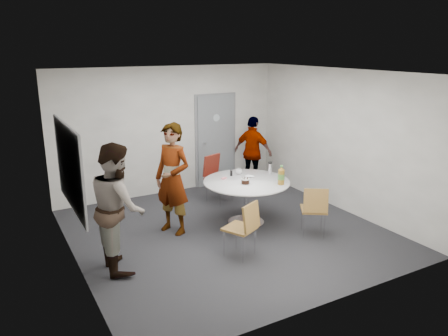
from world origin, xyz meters
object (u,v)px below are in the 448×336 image
door (216,141)px  chair_near_left (245,224)px  person_main (173,179)px  chair_far (216,173)px  table (248,187)px  person_right (253,152)px  whiteboard (69,167)px  person_left (118,207)px  chair_near_right (315,206)px

door → chair_near_left: 3.71m
chair_near_left → person_main: (-0.56, 1.40, 0.41)m
door → chair_far: door is taller
table → chair_far: size_ratio=1.58×
chair_far → person_right: bearing=-177.9°
whiteboard → person_left: (0.51, -0.51, -0.53)m
chair_far → person_right: 1.30m
person_right → table: bearing=118.2°
table → person_main: person_main is taller
whiteboard → person_right: whiteboard is taller
chair_near_right → person_left: 3.20m
door → chair_near_left: (-1.34, -3.42, -0.49)m
table → chair_near_left: (-0.76, -1.10, -0.15)m
chair_near_right → person_right: size_ratio=0.55×
door → person_right: size_ratio=1.33×
table → chair_near_left: size_ratio=1.74×
chair_far → whiteboard: bearing=3.6°
chair_far → person_main: 1.74m
person_main → person_left: 1.38m
chair_near_left → person_main: 1.56m
chair_near_left → person_left: bearing=133.2°
whiteboard → person_left: size_ratio=1.03×
person_left → person_right: 4.35m
whiteboard → chair_near_left: 2.66m
whiteboard → person_right: size_ratio=1.19×
whiteboard → chair_near_left: size_ratio=2.16×
whiteboard → table: bearing=-0.7°
door → person_left: bearing=-137.6°
door → person_right: door is taller
chair_far → chair_near_left: bearing=52.3°
person_right → chair_far: bearing=84.5°
table → chair_far: table is taller
table → person_main: bearing=167.3°
whiteboard → person_right: bearing=22.5°
person_main → chair_near_left: bearing=-4.9°
door → chair_near_right: size_ratio=2.43×
chair_near_left → chair_far: size_ratio=0.91×
chair_far → person_left: bearing=16.1°
door → chair_far: 1.21m
chair_near_right → person_main: (-1.97, 1.32, 0.42)m
chair_far → person_right: size_ratio=0.60×
person_main → whiteboard: bearing=-107.9°
chair_near_left → person_main: bearing=85.3°
person_main → person_right: person_main is taller
door → person_left: (-3.05, -2.79, -0.11)m
chair_near_right → person_main: bearing=179.5°
whiteboard → person_main: size_ratio=1.00×
door → table: door is taller
whiteboard → table: (2.98, -0.04, -0.76)m
person_main → person_left: person_main is taller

